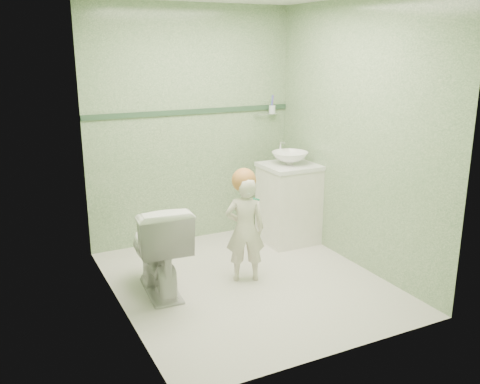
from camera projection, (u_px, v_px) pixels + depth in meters
ground at (248, 282)px, 4.59m from camera, size 2.50×2.50×0.00m
room_shell at (248, 147)px, 4.26m from camera, size 2.50×2.54×2.40m
trim_stripe at (192, 112)px, 5.29m from camera, size 2.20×0.02×0.05m
vanity at (289, 205)px, 5.44m from camera, size 0.52×0.50×0.80m
counter at (290, 166)px, 5.33m from camera, size 0.54×0.52×0.04m
basin at (290, 158)px, 5.31m from camera, size 0.37×0.37×0.13m
faucet at (281, 147)px, 5.45m from camera, size 0.03×0.13×0.18m
cup_holder at (271, 110)px, 5.63m from camera, size 0.26×0.07×0.21m
toilet at (158, 247)px, 4.32m from camera, size 0.50×0.80×0.78m
toddler at (245, 229)px, 4.51m from camera, size 0.40×0.33×0.93m
hair_cap at (244, 180)px, 4.42m from camera, size 0.21×0.21×0.21m
teal_toothbrush at (256, 199)px, 4.32m from camera, size 0.11×0.14×0.08m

